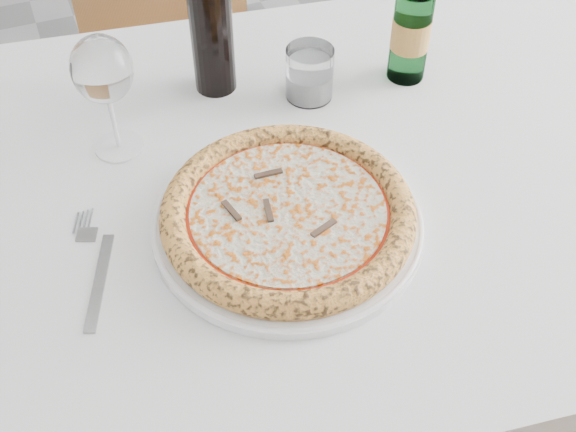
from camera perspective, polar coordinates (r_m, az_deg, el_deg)
name	(u,v)px	position (r m, az deg, el deg)	size (l,w,h in m)	color
dining_table	(264,218)	(1.10, -1.90, -0.15)	(1.61, 1.08, 0.76)	brown
chair_far	(169,23)	(1.81, -9.41, 14.82)	(0.46, 0.46, 0.93)	brown
plate	(288,222)	(0.97, 0.00, -0.45)	(0.37, 0.37, 0.02)	white
pizza	(288,213)	(0.96, 0.00, 0.26)	(0.34, 0.34, 0.04)	#EAA25E
fork	(96,267)	(0.96, -14.96, -3.91)	(0.07, 0.22, 0.00)	gray
wine_glass	(102,72)	(1.04, -14.46, 10.96)	(0.09, 0.09, 0.19)	white
tumbler	(309,76)	(1.17, 1.71, 10.97)	(0.08, 0.08, 0.09)	white
beer_bottle	(412,25)	(1.19, 9.77, 14.65)	(0.06, 0.06, 0.24)	#468957
wine_bottle	(211,23)	(1.15, -6.12, 14.89)	(0.07, 0.07, 0.27)	black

